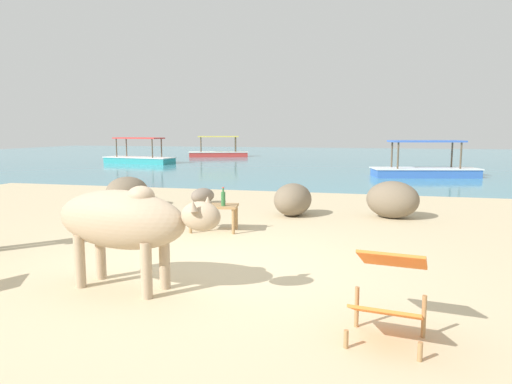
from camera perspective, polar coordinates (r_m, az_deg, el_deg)
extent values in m
cube|color=#CCB78E|center=(5.60, -5.57, -9.38)|extent=(18.00, 14.00, 0.04)
cube|color=teal|center=(27.16, 10.12, 3.94)|extent=(60.00, 36.00, 0.03)
cylinder|color=tan|center=(4.88, -11.13, -8.44)|extent=(0.11, 0.11, 0.55)
cylinder|color=tan|center=(4.64, -13.28, -9.35)|extent=(0.11, 0.11, 0.55)
cylinder|color=tan|center=(5.37, -18.51, -7.21)|extent=(0.11, 0.11, 0.55)
cylinder|color=tan|center=(5.16, -20.79, -7.93)|extent=(0.11, 0.11, 0.55)
ellipsoid|color=tan|center=(4.90, -16.28, -3.25)|extent=(1.57, 0.79, 0.60)
ellipsoid|color=tan|center=(4.36, -6.79, -2.97)|extent=(0.43, 0.30, 0.28)
cone|color=tan|center=(4.46, -5.92, -1.15)|extent=(0.11, 0.11, 0.10)
cone|color=tan|center=(4.22, -7.75, -1.68)|extent=(0.11, 0.11, 0.10)
ellipsoid|color=tan|center=(4.70, -13.91, -0.46)|extent=(0.31, 0.28, 0.20)
cube|color=#A37A4C|center=(7.47, -5.21, -1.71)|extent=(0.82, 0.55, 0.04)
cylinder|color=#A37A4C|center=(7.63, -2.42, -3.13)|extent=(0.05, 0.05, 0.39)
cylinder|color=#A37A4C|center=(7.28, -2.80, -3.65)|extent=(0.05, 0.05, 0.39)
cylinder|color=#A37A4C|center=(7.75, -7.42, -3.02)|extent=(0.05, 0.05, 0.39)
cylinder|color=#A37A4C|center=(7.40, -8.03, -3.52)|extent=(0.05, 0.05, 0.39)
cylinder|color=#2D6B38|center=(7.34, -4.04, -0.84)|extent=(0.07, 0.07, 0.22)
cylinder|color=#2D6B38|center=(7.32, -4.05, 0.24)|extent=(0.03, 0.03, 0.06)
cylinder|color=red|center=(7.32, -4.05, 0.54)|extent=(0.03, 0.03, 0.02)
cylinder|color=#A37A4C|center=(3.63, 19.45, -17.97)|extent=(0.04, 0.04, 0.14)
cylinder|color=#A37A4C|center=(3.68, 10.97, -17.28)|extent=(0.04, 0.04, 0.14)
cylinder|color=#A37A4C|center=(3.97, 19.87, -14.15)|extent=(0.04, 0.04, 0.34)
cylinder|color=#A37A4C|center=(4.02, 12.23, -13.59)|extent=(0.04, 0.04, 0.34)
cube|color=orange|center=(3.77, 15.69, -14.02)|extent=(0.58, 0.50, 0.21)
cube|color=orange|center=(3.96, 16.41, -8.00)|extent=(0.58, 0.54, 0.23)
ellipsoid|color=gray|center=(10.38, -6.56, -0.46)|extent=(0.63, 0.72, 0.34)
ellipsoid|color=#756651|center=(8.84, 4.52, -0.93)|extent=(0.88, 1.01, 0.62)
ellipsoid|color=#756651|center=(10.28, -15.50, 0.05)|extent=(1.13, 1.17, 0.63)
ellipsoid|color=#756651|center=(8.94, 16.39, -0.90)|extent=(1.10, 0.92, 0.69)
cube|color=#3866B7|center=(17.56, 19.97, 2.21)|extent=(3.76, 1.89, 0.28)
cube|color=white|center=(17.55, 19.99, 2.73)|extent=(3.84, 1.96, 0.04)
cylinder|color=brown|center=(16.83, 17.00, 4.22)|extent=(0.06, 0.06, 0.95)
cylinder|color=brown|center=(17.57, 16.31, 4.37)|extent=(0.06, 0.06, 0.95)
cylinder|color=brown|center=(17.55, 23.81, 4.03)|extent=(0.06, 0.06, 0.95)
cylinder|color=brown|center=(18.26, 22.87, 4.19)|extent=(0.06, 0.06, 0.95)
cube|color=#3D66C6|center=(17.50, 20.13, 5.86)|extent=(2.67, 1.48, 0.06)
cube|color=#C63833|center=(29.34, -4.63, 4.59)|extent=(3.76, 2.24, 0.28)
cube|color=white|center=(29.33, -4.63, 4.91)|extent=(3.85, 2.32, 0.04)
cylinder|color=brown|center=(29.74, -2.56, 5.83)|extent=(0.06, 0.06, 0.95)
cylinder|color=brown|center=(28.97, -2.48, 5.79)|extent=(0.06, 0.06, 0.95)
cylinder|color=brown|center=(29.70, -6.75, 5.79)|extent=(0.06, 0.06, 0.95)
cylinder|color=brown|center=(28.93, -6.78, 5.74)|extent=(0.06, 0.06, 0.95)
cube|color=#EFD14C|center=(29.31, -4.65, 6.78)|extent=(2.69, 1.72, 0.06)
cube|color=teal|center=(24.10, -14.11, 3.76)|extent=(3.73, 1.67, 0.28)
cube|color=white|center=(24.09, -14.12, 4.14)|extent=(3.81, 1.73, 0.04)
cylinder|color=brown|center=(23.75, -11.51, 5.27)|extent=(0.06, 0.06, 0.95)
cylinder|color=brown|center=(23.12, -12.60, 5.18)|extent=(0.06, 0.06, 0.95)
cylinder|color=brown|center=(25.04, -15.59, 5.25)|extent=(0.06, 0.06, 0.95)
cylinder|color=brown|center=(24.45, -16.72, 5.16)|extent=(0.06, 0.06, 0.95)
cube|color=red|center=(24.06, -14.19, 6.42)|extent=(2.64, 1.33, 0.06)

